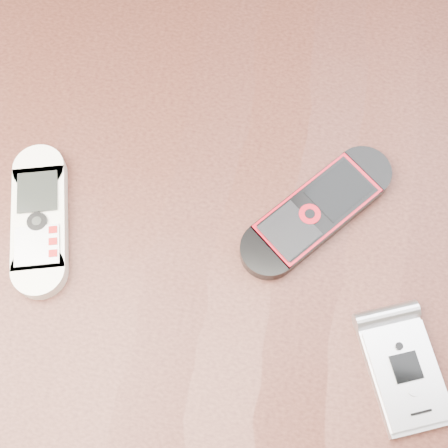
% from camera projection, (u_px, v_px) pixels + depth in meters
% --- Properties ---
extents(ground, '(4.00, 4.00, 0.00)m').
position_uv_depth(ground, '(222.00, 363.00, 1.24)').
color(ground, '#472B19').
rests_on(ground, ground).
extents(table, '(1.20, 0.80, 0.75)m').
position_uv_depth(table, '(219.00, 264.00, 0.64)').
color(table, black).
rests_on(table, ground).
extents(nokia_white, '(0.08, 0.15, 0.02)m').
position_uv_depth(nokia_white, '(40.00, 219.00, 0.54)').
color(nokia_white, white).
rests_on(nokia_white, table).
extents(nokia_black_red, '(0.14, 0.15, 0.02)m').
position_uv_depth(nokia_black_red, '(317.00, 211.00, 0.54)').
color(nokia_black_red, black).
rests_on(nokia_black_red, table).
extents(motorola_razr, '(0.09, 0.12, 0.02)m').
position_uv_depth(motorola_razr, '(405.00, 372.00, 0.49)').
color(motorola_razr, silver).
rests_on(motorola_razr, table).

